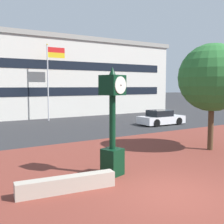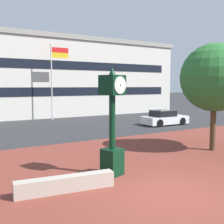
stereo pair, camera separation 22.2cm
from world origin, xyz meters
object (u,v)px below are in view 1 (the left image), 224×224
Objects in this scene: street_clock at (112,124)px; plaza_tree at (213,79)px; car_street_mid at (161,118)px; flagpole_primary at (50,74)px; civic_building at (33,78)px.

street_clock is 7.11m from plaza_tree.
car_street_mid is 0.55× the size of flagpole_primary.
civic_building is at bearing 62.09° from street_clock.
civic_building reaches higher than plaza_tree.
car_street_mid is (4.12, 8.52, -3.16)m from plaza_tree.
plaza_tree is 26.10m from civic_building.
car_street_mid is (10.95, 9.43, -1.39)m from street_clock.
civic_building reaches higher than flagpole_primary.
plaza_tree is 1.37× the size of car_street_mid.
street_clock reaches higher than car_street_mid.
plaza_tree is 9.98m from car_street_mid.
flagpole_primary is at bearing -136.37° from car_street_mid.
car_street_mid is 11.35m from flagpole_primary.
car_street_mid is 0.13× the size of civic_building.
plaza_tree reaches higher than street_clock.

